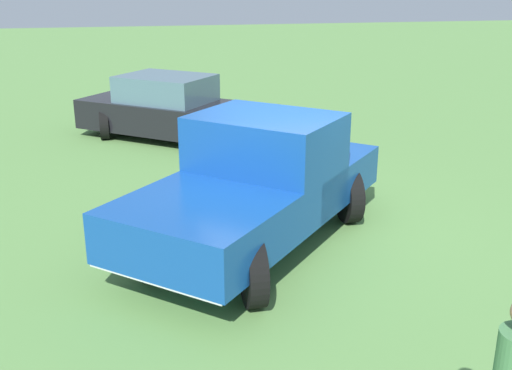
{
  "coord_description": "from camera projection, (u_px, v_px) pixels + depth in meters",
  "views": [
    {
      "loc": [
        -8.22,
        2.25,
        3.67
      ],
      "look_at": [
        -0.35,
        0.58,
        0.9
      ],
      "focal_mm": 42.89,
      "sensor_mm": 36.0,
      "label": 1
    }
  ],
  "objects": [
    {
      "name": "ground_plane",
      "position": [
        289.0,
        231.0,
        9.24
      ],
      "size": [
        80.0,
        80.0,
        0.0
      ],
      "primitive_type": "plane",
      "color": "#5B8C47"
    },
    {
      "name": "pickup_truck",
      "position": [
        260.0,
        179.0,
        8.58
      ],
      "size": [
        4.74,
        4.53,
        1.84
      ],
      "rotation": [
        0.0,
        0.0,
        2.41
      ],
      "color": "black",
      "rests_on": "ground_plane"
    },
    {
      "name": "sedan_near",
      "position": [
        173.0,
        110.0,
        14.2
      ],
      "size": [
        4.2,
        4.64,
        1.49
      ],
      "rotation": [
        0.0,
        0.0,
        4.04
      ],
      "color": "black",
      "rests_on": "ground_plane"
    }
  ]
}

